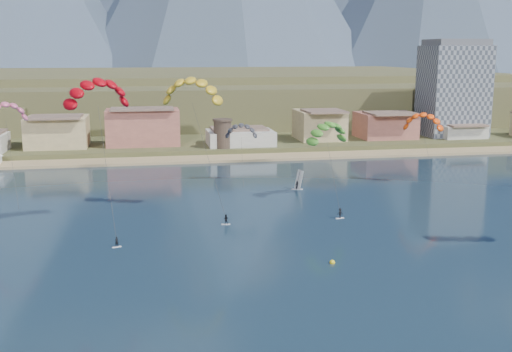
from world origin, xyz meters
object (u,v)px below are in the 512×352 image
Objects in this scene: kitesurfer_green at (328,130)px; windsurfer at (298,183)px; kitesurfer_yellow at (192,87)px; buoy at (332,262)px; kitesurfer_red at (97,88)px; apartment_tower at (453,88)px; watchtower at (223,133)px.

kitesurfer_green is 16.82m from windsurfer.
kitesurfer_yellow is 34.38× the size of buoy.
kitesurfer_yellow is 29.26m from kitesurfer_green.
kitesurfer_yellow is 1.37× the size of kitesurfer_green.
kitesurfer_red is 47.92m from buoy.
apartment_tower reaches higher than buoy.
kitesurfer_yellow is 44.64m from buoy.
kitesurfer_red is (-30.14, -73.11, 17.59)m from watchtower.
kitesurfer_red is at bearing 143.53° from buoy.
apartment_tower reaches higher than watchtower.
watchtower is 81.01m from kitesurfer_red.
apartment_tower reaches higher than windsurfer.
buoy is at bearing -124.45° from apartment_tower.
kitesurfer_green is 25.08× the size of buoy.
kitesurfer_yellow is (-13.74, -63.81, 17.13)m from watchtower.
watchtower is (-80.00, -14.00, -11.45)m from apartment_tower.
windsurfer is at bearing 109.09° from kitesurfer_green.
kitesurfer_green is at bearing -70.91° from windsurfer.
kitesurfer_yellow is at bearing -171.67° from kitesurfer_green.
windsurfer is 5.46× the size of buoy.
kitesurfer_yellow is 6.29× the size of windsurfer.
apartment_tower is 3.72× the size of watchtower.
kitesurfer_green is (-66.21, -73.78, -3.40)m from apartment_tower.
windsurfer is at bearing 30.00° from kitesurfer_red.
buoy is (-10.50, -38.04, -14.28)m from kitesurfer_green.
apartment_tower is at bearing 48.10° from kitesurfer_green.
kitesurfer_yellow reaches higher than buoy.
kitesurfer_green is at bearing 74.57° from buoy.
watchtower is 61.88m from kitesurfer_green.
kitesurfer_yellow is at bearing 116.59° from buoy.
kitesurfer_red reaches higher than watchtower.
windsurfer is 48.60m from buoy.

